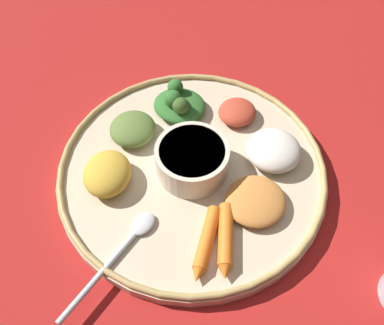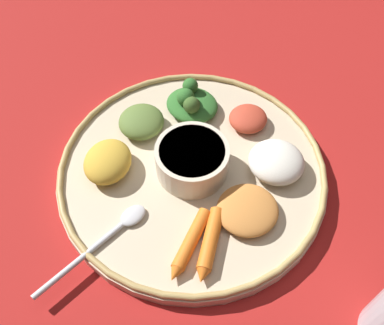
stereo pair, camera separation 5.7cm
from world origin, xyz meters
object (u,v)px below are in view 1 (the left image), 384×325
center_bowl (192,159)px  spoon (124,247)px  greens_pile (179,104)px  carrot_outer (226,240)px  carrot_near_spoon (206,243)px

center_bowl → spoon: size_ratio=0.59×
spoon → greens_pile: size_ratio=1.64×
spoon → carrot_outer: bearing=-131.1°
carrot_near_spoon → carrot_outer: size_ratio=1.11×
spoon → carrot_near_spoon: 0.10m
greens_pile → carrot_near_spoon: (-0.18, 0.12, -0.01)m
spoon → greens_pile: bearing=-60.1°
center_bowl → carrot_near_spoon: size_ratio=1.06×
center_bowl → carrot_outer: bearing=155.9°
carrot_near_spoon → carrot_outer: (-0.01, -0.02, 0.00)m
spoon → carrot_near_spoon: (-0.06, -0.07, 0.00)m
greens_pile → carrot_near_spoon: 0.21m
center_bowl → carrot_near_spoon: 0.11m
spoon → greens_pile: (0.11, -0.19, 0.01)m
center_bowl → carrot_outer: center_bowl is taller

